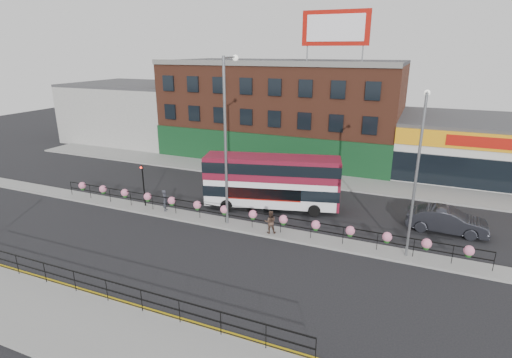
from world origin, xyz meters
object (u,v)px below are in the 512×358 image
at_px(pedestrian_a, 165,200).
at_px(lamp_column_west, 227,128).
at_px(pedestrian_b, 270,222).
at_px(double_decker_bus, 272,177).
at_px(lamp_column_east, 418,163).
at_px(car, 447,220).

bearing_deg(pedestrian_a, lamp_column_west, -112.31).
height_order(pedestrian_a, pedestrian_b, pedestrian_a).
distance_m(double_decker_bus, lamp_column_east, 10.93).
bearing_deg(lamp_column_west, double_decker_bus, 65.43).
bearing_deg(pedestrian_b, car, -176.59).
distance_m(car, lamp_column_west, 15.46).
distance_m(pedestrian_a, lamp_column_east, 17.28).
height_order(pedestrian_a, lamp_column_east, lamp_column_east).
bearing_deg(car, lamp_column_east, 154.79).
distance_m(car, pedestrian_a, 19.32).
bearing_deg(lamp_column_east, pedestrian_a, -179.80).
distance_m(lamp_column_west, lamp_column_east, 11.52).
distance_m(pedestrian_b, lamp_column_east, 9.51).
height_order(car, pedestrian_a, pedestrian_a).
xyz_separation_m(car, pedestrian_b, (-10.41, -4.93, 0.10)).
xyz_separation_m(double_decker_bus, pedestrian_a, (-6.87, -3.82, -1.51)).
bearing_deg(car, lamp_column_west, 108.79).
bearing_deg(double_decker_bus, lamp_column_west, -114.57).
xyz_separation_m(pedestrian_a, lamp_column_west, (5.16, 0.08, 5.68)).
distance_m(pedestrian_a, pedestrian_b, 8.40).
height_order(car, pedestrian_b, pedestrian_b).
bearing_deg(pedestrian_b, lamp_column_east, 161.85).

